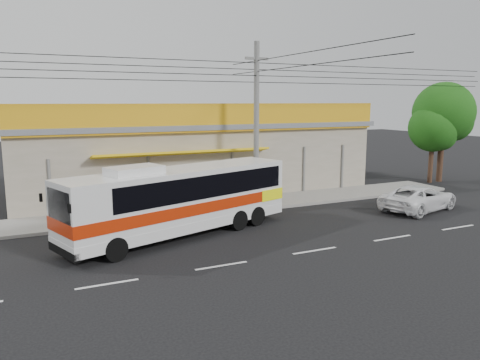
# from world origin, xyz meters

# --- Properties ---
(ground) EXTENTS (120.00, 120.00, 0.00)m
(ground) POSITION_xyz_m (0.00, 0.00, 0.00)
(ground) COLOR black
(ground) RESTS_ON ground
(sidewalk) EXTENTS (30.00, 3.20, 0.15)m
(sidewalk) POSITION_xyz_m (0.00, 6.00, 0.07)
(sidewalk) COLOR gray
(sidewalk) RESTS_ON ground
(lane_markings) EXTENTS (50.00, 0.12, 0.01)m
(lane_markings) POSITION_xyz_m (0.00, -2.50, 0.00)
(lane_markings) COLOR silver
(lane_markings) RESTS_ON ground
(storefront_building) EXTENTS (22.60, 9.20, 5.70)m
(storefront_building) POSITION_xyz_m (-0.01, 11.54, 2.30)
(storefront_building) COLOR gray
(storefront_building) RESTS_ON ground
(coach_bus) EXTENTS (10.84, 5.44, 3.28)m
(coach_bus) POSITION_xyz_m (-3.94, 1.76, 1.76)
(coach_bus) COLOR silver
(coach_bus) RESTS_ON ground
(motorbike_red) EXTENTS (1.74, 0.90, 0.87)m
(motorbike_red) POSITION_xyz_m (-6.56, 4.70, 0.59)
(motorbike_red) COLOR maroon
(motorbike_red) RESTS_ON sidewalk
(white_car) EXTENTS (5.33, 3.41, 1.37)m
(white_car) POSITION_xyz_m (9.03, 0.90, 0.68)
(white_car) COLOR white
(white_car) RESTS_ON ground
(utility_pole) EXTENTS (34.00, 14.00, 8.95)m
(utility_pole) POSITION_xyz_m (1.47, 5.40, 7.38)
(utility_pole) COLOR #605F5D
(utility_pole) RESTS_ON ground
(tree_near) EXTENTS (4.34, 4.34, 7.20)m
(tree_near) POSITION_xyz_m (17.65, 7.06, 4.87)
(tree_near) COLOR #341E14
(tree_near) RESTS_ON ground
(tree_far) EXTENTS (3.42, 3.42, 5.67)m
(tree_far) POSITION_xyz_m (16.62, 7.01, 3.84)
(tree_far) COLOR #341E14
(tree_far) RESTS_ON ground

